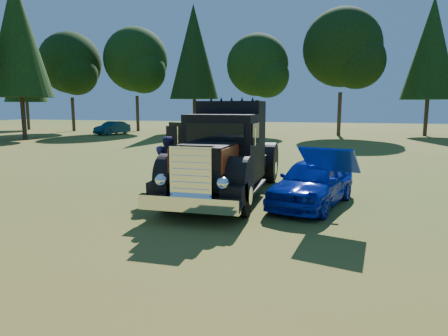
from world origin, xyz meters
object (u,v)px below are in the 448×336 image
hotrod_coupe (313,182)px  distant_teal_car (112,128)px  diamond_t_truck (225,156)px  spectator_near (163,171)px  spectator_far (170,167)px

hotrod_coupe → distant_teal_car: (-20.73, 24.19, -0.04)m
diamond_t_truck → spectator_near: size_ratio=4.48×
spectator_far → distant_teal_car: 29.35m
hotrod_coupe → spectator_far: spectator_far is taller
spectator_far → distant_teal_car: size_ratio=0.48×
spectator_near → spectator_far: size_ratio=0.83×
spectator_near → distant_teal_car: size_ratio=0.40×
hotrod_coupe → spectator_near: 4.68m
spectator_far → hotrod_coupe: bearing=-41.9°
hotrod_coupe → spectator_near: (-4.68, 0.02, 0.11)m
spectator_far → distant_teal_car: (-16.39, 24.34, -0.31)m
spectator_near → distant_teal_car: (-16.05, 24.17, -0.14)m
spectator_near → spectator_far: (0.34, -0.17, 0.16)m
diamond_t_truck → hotrod_coupe: size_ratio=1.62×
diamond_t_truck → hotrod_coupe: (2.75, -0.43, -0.59)m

